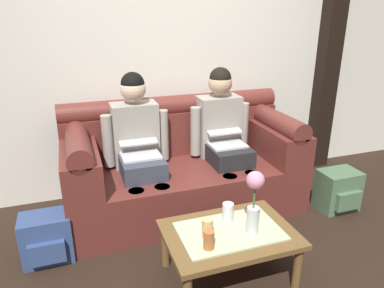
% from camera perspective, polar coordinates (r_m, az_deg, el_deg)
% --- Properties ---
extents(back_wall_patterned, '(6.00, 0.12, 2.90)m').
position_cam_1_polar(back_wall_patterned, '(3.43, -4.51, 16.54)').
color(back_wall_patterned, silver).
rests_on(back_wall_patterned, ground_plane).
extents(timber_pillar, '(0.20, 0.20, 2.90)m').
position_cam_1_polar(timber_pillar, '(4.13, 21.11, 15.98)').
color(timber_pillar, black).
rests_on(timber_pillar, ground_plane).
extents(couch, '(1.99, 0.88, 0.96)m').
position_cam_1_polar(couch, '(3.20, -1.54, -3.68)').
color(couch, maroon).
rests_on(couch, ground_plane).
extents(person_left, '(0.56, 0.67, 1.22)m').
position_cam_1_polar(person_left, '(3.00, -8.56, 0.29)').
color(person_left, '#383D4C').
rests_on(person_left, ground_plane).
extents(person_right, '(0.56, 0.67, 1.22)m').
position_cam_1_polar(person_right, '(3.22, 4.95, 1.83)').
color(person_right, '#232326').
rests_on(person_right, ground_plane).
extents(coffee_table, '(0.83, 0.59, 0.36)m').
position_cam_1_polar(coffee_table, '(2.41, 5.93, -14.51)').
color(coffee_table, brown).
rests_on(coffee_table, ground_plane).
extents(flower_vase, '(0.11, 0.11, 0.42)m').
position_cam_1_polar(flower_vase, '(2.26, 9.82, -8.42)').
color(flower_vase, silver).
rests_on(flower_vase, coffee_table).
extents(cup_near_left, '(0.08, 0.08, 0.12)m').
position_cam_1_polar(cup_near_left, '(2.45, 5.70, -10.62)').
color(cup_near_left, silver).
rests_on(cup_near_left, coffee_table).
extents(cup_near_right, '(0.06, 0.06, 0.12)m').
position_cam_1_polar(cup_near_right, '(2.19, 2.67, -14.91)').
color(cup_near_right, '#B26633').
rests_on(cup_near_right, coffee_table).
extents(cup_far_center, '(0.07, 0.07, 0.09)m').
position_cam_1_polar(cup_far_center, '(2.51, 9.84, -10.52)').
color(cup_far_center, '#DBB77A').
rests_on(cup_far_center, coffee_table).
extents(cup_far_left, '(0.07, 0.07, 0.13)m').
position_cam_1_polar(cup_far_left, '(2.27, 2.45, -13.20)').
color(cup_far_left, '#DBB77A').
rests_on(cup_far_left, coffee_table).
extents(backpack_left, '(0.34, 0.28, 0.35)m').
position_cam_1_polar(backpack_left, '(2.82, -21.97, -13.71)').
color(backpack_left, '#33477A').
rests_on(backpack_left, ground_plane).
extents(backpack_right, '(0.34, 0.29, 0.36)m').
position_cam_1_polar(backpack_right, '(3.48, 22.16, -6.84)').
color(backpack_right, '#4C6B4C').
rests_on(backpack_right, ground_plane).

